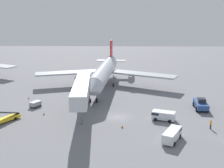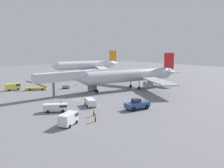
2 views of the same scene
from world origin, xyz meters
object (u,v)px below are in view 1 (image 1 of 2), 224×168
Objects in this scene: belt_loader_truck at (3,119)px; jet_bridge at (82,88)px; airplane_at_gate at (105,71)px; service_van_outer_right at (163,115)px; baggage_cart_near_center at (35,104)px; safety_cone_charlie at (122,126)px; ground_crew_worker_foreground at (211,124)px; pushback_tug at (201,104)px; safety_cone_alpha at (28,98)px; safety_cone_bravo at (44,114)px; service_van_far_center at (172,134)px.

jet_bridge is at bearing 21.60° from belt_loader_truck.
airplane_at_gate is 2.03× the size of jet_bridge.
airplane_at_gate reaches higher than service_van_outer_right.
baggage_cart_near_center is at bearing 162.22° from jet_bridge.
belt_loader_truck is at bearing 175.00° from safety_cone_charlie.
safety_cone_charlie is at bearing 179.74° from ground_crew_worker_foreground.
baggage_cart_near_center is at bearing 179.33° from pushback_tug.
pushback_tug is 42.36m from safety_cone_alpha.
airplane_at_gate is 24.85m from baggage_cart_near_center.
safety_cone_bravo is (-24.96, 2.38, -0.80)m from service_van_outer_right.
jet_bridge reaches higher than safety_cone_alpha.
jet_bridge reaches higher than ground_crew_worker_foreground.
belt_loader_truck is 10.23m from baggage_cart_near_center.
baggage_cart_near_center is 7.41m from safety_cone_alpha.
ground_crew_worker_foreground is at bearing -17.91° from jet_bridge.
safety_cone_charlie is at bearing 148.69° from service_van_far_center.
jet_bridge is 7.65× the size of baggage_cart_near_center.
safety_cone_bravo is at bearing 158.52° from safety_cone_charlie.
safety_cone_bravo is (-33.16, 6.65, -0.68)m from ground_crew_worker_foreground.
airplane_at_gate reaches higher than jet_bridge.
safety_cone_alpha is at bearing 144.32° from service_van_far_center.
pushback_tug reaches higher than safety_cone_bravo.
ground_crew_worker_foreground is 16.47m from safety_cone_charlie.
airplane_at_gate is 30.05m from service_van_outer_right.
safety_cone_charlie is at bearing -5.00° from belt_loader_truck.
ground_crew_worker_foreground is at bearing -27.53° from service_van_outer_right.
service_van_outer_right is (16.74, -3.79, -4.54)m from jet_bridge.
ground_crew_worker_foreground reaches higher than safety_cone_alpha.
service_van_outer_right reaches higher than safety_cone_charlie.
pushback_tug is at bearing 7.69° from safety_cone_bravo.
safety_cone_bravo is (-11.81, -24.37, -4.59)m from airplane_at_gate.
baggage_cart_near_center is at bearing 162.13° from ground_crew_worker_foreground.
airplane_at_gate reaches higher than safety_cone_alpha.
ground_crew_worker_foreground is (-1.48, -11.33, -0.26)m from pushback_tug.
service_van_far_center is at bearing -12.64° from belt_loader_truck.
belt_loader_truck is 39.98m from ground_crew_worker_foreground.
service_van_far_center is at bearing -69.80° from airplane_at_gate.
airplane_at_gate is 15.54× the size of baggage_cart_near_center.
jet_bridge is 19.14m from safety_cone_alpha.
safety_cone_charlie is at bearing -37.11° from safety_cone_alpha.
service_van_outer_right is 1.69× the size of baggage_cart_near_center.
jet_bridge is 26.62m from ground_crew_worker_foreground.
service_van_far_center is at bearing -24.95° from safety_cone_bravo.
ground_crew_worker_foreground is at bearing -24.21° from safety_cone_alpha.
belt_loader_truck is at bearing 176.95° from ground_crew_worker_foreground.
pushback_tug is at bearing -40.77° from airplane_at_gate.
service_van_outer_right is 9.24m from ground_crew_worker_foreground.
airplane_at_gate is 75.30× the size of safety_cone_charlie.
baggage_cart_near_center is (-28.43, 16.79, -0.34)m from service_van_far_center.
safety_cone_charlie reaches higher than safety_cone_bravo.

